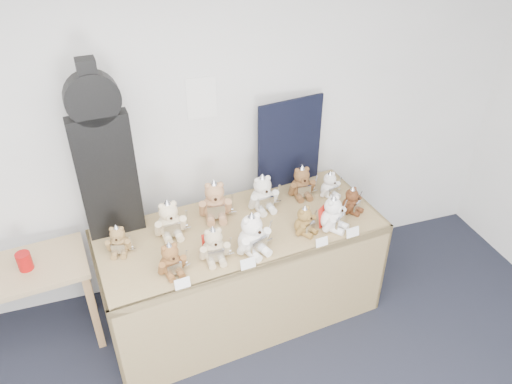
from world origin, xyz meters
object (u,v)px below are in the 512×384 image
object	(u,v)px
teddy_back_centre_left	(215,201)
teddy_front_centre	(253,235)
teddy_front_end	(352,201)
teddy_back_far_left	(118,241)
teddy_front_left	(214,246)
teddy_back_right	(302,183)
teddy_front_far_left	(171,260)
teddy_front_far_right	(333,214)
teddy_back_centre_right	(263,194)
teddy_back_end	(330,186)
teddy_front_right	(305,221)
side_table	(22,283)
guitar_case	(104,155)
teddy_back_left	(169,220)
red_cup	(24,261)
display_table	(245,254)

from	to	relation	value
teddy_back_centre_left	teddy_front_centre	bearing A→B (deg)	-63.69
teddy_front_end	teddy_back_far_left	world-z (taller)	teddy_back_far_left
teddy_front_left	teddy_back_right	bearing A→B (deg)	32.67
teddy_front_far_left	teddy_front_far_right	distance (m)	1.13
teddy_front_far_left	teddy_back_right	distance (m)	1.20
teddy_front_far_right	teddy_back_centre_right	bearing A→B (deg)	98.85
teddy_front_far_left	teddy_front_far_right	size ratio (longest dim) A/B	0.88
teddy_front_centre	teddy_back_far_left	distance (m)	0.86
teddy_back_end	teddy_front_far_left	bearing A→B (deg)	-179.57
teddy_front_left	teddy_back_end	bearing A→B (deg)	24.02
teddy_front_right	teddy_back_far_left	distance (m)	1.23
teddy_back_centre_left	teddy_back_right	world-z (taller)	teddy_back_centre_left
teddy_front_left	teddy_front_far_right	xyz separation A→B (m)	(0.85, 0.06, 0.00)
teddy_front_right	teddy_front_far_right	xyz separation A→B (m)	(0.20, -0.01, 0.02)
teddy_back_end	side_table	bearing A→B (deg)	160.83
side_table	teddy_back_centre_left	xyz separation A→B (m)	(1.35, 0.02, 0.36)
guitar_case	teddy_back_left	distance (m)	0.60
side_table	red_cup	size ratio (longest dim) A/B	7.25
teddy_front_far_left	teddy_back_right	size ratio (longest dim) A/B	0.90
teddy_front_far_left	teddy_front_centre	bearing A→B (deg)	-6.82
teddy_back_centre_left	teddy_front_end	bearing A→B (deg)	-5.51
teddy_front_far_right	teddy_front_centre	bearing A→B (deg)	148.73
display_table	teddy_back_end	bearing A→B (deg)	13.05
teddy_front_centre	teddy_back_right	xyz separation A→B (m)	(0.54, 0.49, -0.02)
teddy_back_end	teddy_front_left	bearing A→B (deg)	-176.48
side_table	teddy_front_centre	world-z (taller)	teddy_front_centre
teddy_front_centre	teddy_front_far_right	size ratio (longest dim) A/B	1.14
side_table	teddy_back_centre_right	xyz separation A→B (m)	(1.70, 0.02, 0.35)
teddy_back_left	teddy_back_centre_left	world-z (taller)	teddy_back_centre_left
guitar_case	teddy_front_end	bearing A→B (deg)	-15.22
teddy_back_end	display_table	bearing A→B (deg)	179.33
teddy_front_far_left	teddy_front_far_right	bearing A→B (deg)	-5.95
teddy_back_left	teddy_back_end	xyz separation A→B (m)	(1.22, 0.09, -0.03)
teddy_front_far_right	teddy_back_far_left	xyz separation A→B (m)	(-1.41, 0.20, -0.02)
teddy_front_left	red_cup	bearing A→B (deg)	161.97
teddy_back_left	teddy_back_centre_right	world-z (taller)	teddy_back_centre_right
guitar_case	teddy_front_left	distance (m)	0.89
teddy_front_left	teddy_back_centre_right	bearing A→B (deg)	43.34
display_table	teddy_front_far_right	distance (m)	0.67
side_table	teddy_front_centre	distance (m)	1.58
teddy_back_centre_left	side_table	bearing A→B (deg)	-170.03
side_table	teddy_front_far_left	size ratio (longest dim) A/B	3.66
display_table	teddy_back_end	xyz separation A→B (m)	(0.74, 0.25, 0.26)
side_table	teddy_back_left	size ratio (longest dim) A/B	3.03
side_table	teddy_back_end	xyz separation A→B (m)	(2.22, 0.01, 0.32)
display_table	teddy_front_left	world-z (taller)	teddy_front_left
teddy_back_centre_right	teddy_back_centre_left	bearing A→B (deg)	173.40
red_cup	teddy_front_centre	distance (m)	1.49
teddy_back_centre_left	teddy_back_end	world-z (taller)	teddy_back_centre_left
teddy_front_centre	teddy_back_end	bearing A→B (deg)	8.33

